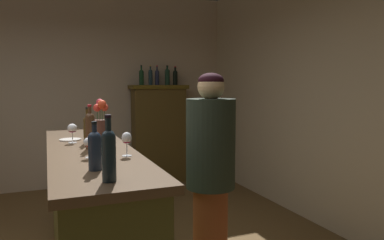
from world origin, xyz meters
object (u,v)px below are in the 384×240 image
at_px(flower_arrangement, 101,123).
at_px(wine_bottle_pinot, 90,129).
at_px(display_cabinet, 159,132).
at_px(bar_counter, 91,214).
at_px(cheese_plate, 70,140).
at_px(wine_bottle_syrah, 88,128).
at_px(display_bottle_midright, 167,76).
at_px(wine_glass_mid, 90,143).
at_px(wine_bottle_chardonnay, 95,149).
at_px(display_bottle_center, 157,77).
at_px(bartender, 211,176).
at_px(display_bottle_midleft, 150,76).
at_px(wine_glass_front, 72,129).
at_px(display_bottle_left, 141,77).
at_px(wine_glass_rear, 127,139).
at_px(display_bottle_right, 175,77).
at_px(wine_bottle_riesling, 109,152).

bearing_deg(flower_arrangement, wine_bottle_pinot, -108.06).
bearing_deg(display_cabinet, bar_counter, -117.11).
relative_size(wine_bottle_pinot, cheese_plate, 1.83).
relative_size(wine_bottle_syrah, display_bottle_midright, 0.98).
bearing_deg(wine_glass_mid, flower_arrangement, 76.64).
relative_size(wine_bottle_chardonnay, wine_glass_mid, 2.02).
relative_size(bar_counter, display_bottle_center, 8.23).
bearing_deg(display_bottle_center, flower_arrangement, -117.75).
bearing_deg(wine_bottle_syrah, cheese_plate, 117.88).
bearing_deg(bartender, wine_glass_mid, -18.55).
height_order(display_cabinet, wine_bottle_pinot, display_cabinet).
bearing_deg(display_bottle_midleft, display_cabinet, 0.00).
bearing_deg(flower_arrangement, wine_bottle_chardonnay, -99.73).
xyz_separation_m(wine_bottle_chardonnay, display_bottle_midright, (1.55, 3.42, 0.50)).
distance_m(wine_glass_front, flower_arrangement, 0.28).
relative_size(display_bottle_left, display_bottle_center, 1.01).
bearing_deg(wine_bottle_syrah, display_cabinet, 61.14).
relative_size(bar_counter, display_bottle_midleft, 8.22).
bearing_deg(bar_counter, wine_glass_rear, -65.78).
bearing_deg(display_bottle_center, display_cabinet, 0.00).
bearing_deg(display_cabinet, wine_bottle_chardonnay, -112.33).
bearing_deg(display_bottle_midleft, wine_glass_front, -119.46).
xyz_separation_m(flower_arrangement, display_bottle_left, (0.93, 2.25, 0.46)).
distance_m(wine_glass_rear, flower_arrangement, 0.83).
relative_size(wine_glass_mid, wine_glass_rear, 0.84).
bearing_deg(wine_glass_front, display_bottle_right, 53.54).
distance_m(display_cabinet, wine_glass_rear, 3.32).
height_order(wine_bottle_pinot, wine_glass_front, wine_bottle_pinot).
distance_m(display_cabinet, wine_glass_mid, 3.37).
relative_size(wine_bottle_riesling, cheese_plate, 1.82).
xyz_separation_m(wine_bottle_riesling, wine_glass_front, (-0.09, 1.34, -0.03)).
relative_size(wine_glass_mid, cheese_plate, 0.75).
relative_size(wine_bottle_riesling, wine_glass_mid, 2.44).
height_order(display_cabinet, flower_arrangement, display_cabinet).
xyz_separation_m(wine_bottle_syrah, wine_glass_mid, (-0.05, -0.61, -0.03)).
bearing_deg(wine_bottle_chardonnay, display_bottle_left, 71.66).
bearing_deg(display_cabinet, display_bottle_midleft, 180.00).
bearing_deg(wine_glass_mid, display_cabinet, 65.43).
bearing_deg(wine_bottle_chardonnay, display_bottle_right, 63.75).
distance_m(wine_bottle_chardonnay, bartender, 0.92).
xyz_separation_m(display_bottle_left, display_bottle_midright, (0.42, 0.00, 0.01)).
distance_m(wine_glass_mid, display_bottle_midright, 3.46).
bearing_deg(cheese_plate, bar_counter, -75.49).
bearing_deg(wine_glass_rear, wine_bottle_chardonnay, -126.67).
height_order(wine_glass_front, display_bottle_midleft, display_bottle_midleft).
relative_size(wine_bottle_syrah, display_bottle_right, 1.01).
relative_size(display_bottle_midleft, bartender, 0.19).
relative_size(bar_counter, display_bottle_right, 8.44).
distance_m(display_bottle_midright, bartender, 3.36).
relative_size(display_cabinet, display_bottle_left, 5.04).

